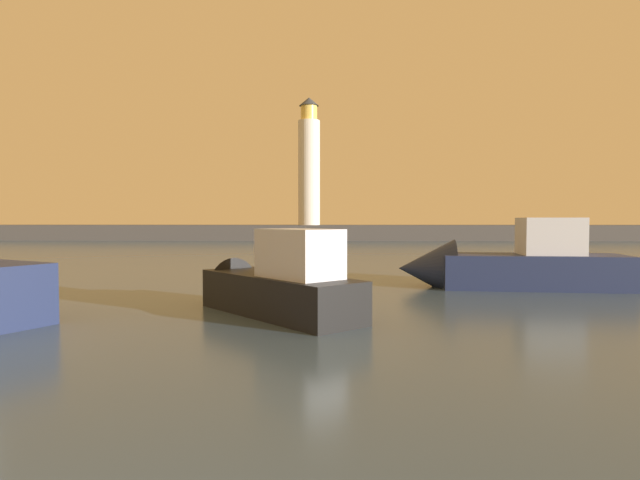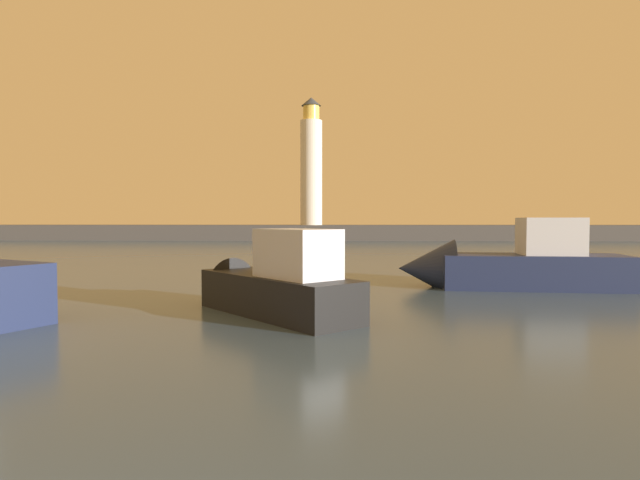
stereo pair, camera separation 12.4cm
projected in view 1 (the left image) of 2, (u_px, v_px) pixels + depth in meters
The scene contains 5 objects.
ground_plane at pixel (303, 260), 30.63m from camera, with size 220.00×220.00×0.00m, color #384C60.
breakwater at pixel (318, 233), 59.65m from camera, with size 86.59×5.86×1.69m, color #423F3D.
lighthouse at pixel (309, 165), 59.39m from camera, with size 2.44×2.44×14.25m.
motorboat_0 at pixel (267, 284), 13.30m from camera, with size 5.08×5.45×2.32m.
motorboat_1 at pixel (502, 265), 18.13m from camera, with size 7.68×2.75×2.79m.
Camera 1 is at (1.87, -1.42, 2.35)m, focal length 29.76 mm.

